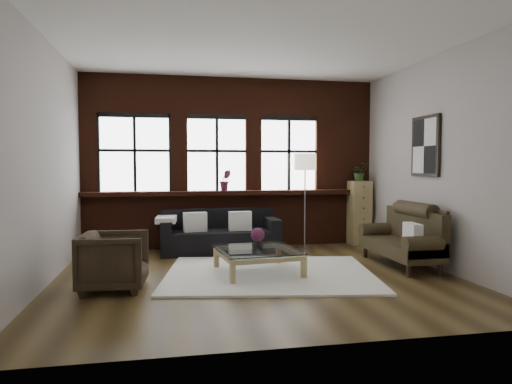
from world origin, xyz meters
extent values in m
plane|color=#403017|center=(0.00, 0.00, 0.00)|extent=(5.50, 5.50, 0.00)
plane|color=white|center=(0.00, 0.00, 3.20)|extent=(5.50, 5.50, 0.00)
plane|color=#B0A9A4|center=(0.00, 2.50, 1.60)|extent=(5.50, 0.00, 5.50)
plane|color=#B0A9A4|center=(0.00, -2.50, 1.60)|extent=(5.50, 0.00, 5.50)
plane|color=#B0A9A4|center=(-2.75, 0.00, 1.60)|extent=(0.00, 5.00, 5.00)
plane|color=#B0A9A4|center=(2.75, 0.00, 1.60)|extent=(0.00, 5.00, 5.00)
cube|color=#431C0F|center=(0.00, 2.35, 1.04)|extent=(5.50, 0.30, 0.08)
cube|color=white|center=(0.19, 0.08, 0.02)|extent=(3.23, 2.71, 0.03)
cube|color=white|center=(-0.75, 1.80, 0.57)|extent=(0.42, 0.20, 0.34)
cube|color=white|center=(0.04, 1.80, 0.57)|extent=(0.40, 0.14, 0.34)
cube|color=white|center=(2.22, -0.24, 0.56)|extent=(0.17, 0.39, 0.34)
imported|color=black|center=(-1.87, -0.33, 0.36)|extent=(0.84, 0.82, 0.72)
imported|color=#B2B2B2|center=(0.04, 0.15, 0.45)|extent=(0.20, 0.20, 0.17)
sphere|color=#69244D|center=(0.04, 0.15, 0.57)|extent=(0.20, 0.20, 0.20)
cube|color=tan|center=(2.47, 2.21, 0.63)|extent=(0.39, 0.39, 1.25)
imported|color=#2D5923|center=(2.47, 2.21, 1.43)|extent=(0.34, 0.30, 0.36)
imported|color=#69244D|center=(-0.16, 2.32, 1.28)|extent=(0.22, 0.18, 0.39)
camera|label=1|loc=(-1.20, -6.16, 1.54)|focal=32.00mm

